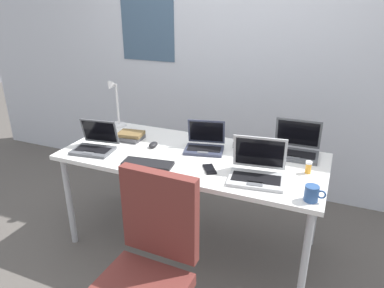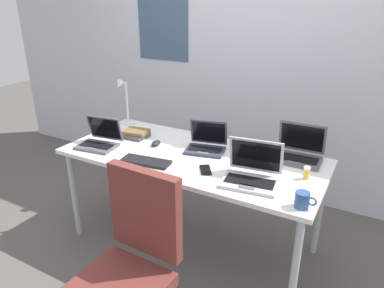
{
  "view_description": "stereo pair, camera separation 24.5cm",
  "coord_description": "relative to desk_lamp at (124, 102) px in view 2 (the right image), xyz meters",
  "views": [
    {
      "loc": [
        0.89,
        -2.09,
        1.76
      ],
      "look_at": [
        0.0,
        0.0,
        0.82
      ],
      "focal_mm": 33.62,
      "sensor_mm": 36.0,
      "label": 1
    },
    {
      "loc": [
        1.11,
        -1.98,
        1.76
      ],
      "look_at": [
        0.0,
        0.0,
        0.82
      ],
      "focal_mm": 33.62,
      "sensor_mm": 36.0,
      "label": 2
    }
  ],
  "objects": [
    {
      "name": "ground_plane",
      "position": [
        0.8,
        -0.28,
        -0.94
      ],
      "size": [
        12.0,
        12.0,
        0.0
      ],
      "primitive_type": "plane",
      "color": "#56514C"
    },
    {
      "name": "wall_back",
      "position": [
        0.8,
        0.82,
        0.36
      ],
      "size": [
        6.0,
        0.13,
        2.6
      ],
      "color": "silver",
      "rests_on": "ground_plane"
    },
    {
      "name": "desk",
      "position": [
        0.8,
        -0.28,
        -0.25
      ],
      "size": [
        1.8,
        0.8,
        0.74
      ],
      "color": "white",
      "rests_on": "ground_plane"
    },
    {
      "name": "desk_lamp",
      "position": [
        0.0,
        0.0,
        0.0
      ],
      "size": [
        0.12,
        0.18,
        0.4
      ],
      "color": "white",
      "rests_on": "desk"
    },
    {
      "name": "laptop_mid_desk",
      "position": [
        0.13,
        -0.47,
        -0.15
      ],
      "size": [
        0.31,
        0.27,
        0.2
      ],
      "color": "#515459",
      "rests_on": "desk"
    },
    {
      "name": "laptop_near_mouse",
      "position": [
        0.85,
        -0.16,
        -0.16
      ],
      "size": [
        0.31,
        0.28,
        0.2
      ],
      "color": "#33384C",
      "rests_on": "desk"
    },
    {
      "name": "laptop_back_right",
      "position": [
        1.46,
        0.01,
        -0.15
      ],
      "size": [
        0.32,
        0.27,
        0.23
      ],
      "color": "#515459",
      "rests_on": "desk"
    },
    {
      "name": "laptop_center",
      "position": [
        1.29,
        -0.44,
        -0.15
      ],
      "size": [
        0.36,
        0.31,
        0.24
      ],
      "color": "#B7BABC",
      "rests_on": "desk"
    },
    {
      "name": "external_keyboard",
      "position": [
        0.6,
        -0.54,
        -0.19
      ],
      "size": [
        0.34,
        0.16,
        0.02
      ],
      "primitive_type": "cube",
      "rotation": [
        0.0,
        0.0,
        0.14
      ],
      "color": "black",
      "rests_on": "desk"
    },
    {
      "name": "computer_mouse",
      "position": [
        0.49,
        -0.26,
        -0.18
      ],
      "size": [
        0.06,
        0.1,
        0.03
      ],
      "primitive_type": "ellipsoid",
      "rotation": [
        0.0,
        0.0,
        0.08
      ],
      "color": "black",
      "rests_on": "desk"
    },
    {
      "name": "cell_phone",
      "position": [
        0.99,
        -0.45,
        -0.19
      ],
      "size": [
        0.13,
        0.15,
        0.01
      ],
      "primitive_type": "cube",
      "rotation": [
        0.0,
        0.0,
        0.59
      ],
      "color": "black",
      "rests_on": "desk"
    },
    {
      "name": "headphones",
      "position": [
        1.13,
        -0.04,
        -0.18
      ],
      "size": [
        0.21,
        0.18,
        0.04
      ],
      "color": "black",
      "rests_on": "desk"
    },
    {
      "name": "pill_bottle",
      "position": [
        1.57,
        -0.25,
        -0.16
      ],
      "size": [
        0.04,
        0.04,
        0.08
      ],
      "color": "gold",
      "rests_on": "desk"
    },
    {
      "name": "book_stack",
      "position": [
        0.26,
        -0.2,
        -0.17
      ],
      "size": [
        0.2,
        0.16,
        0.06
      ],
      "color": "#4C4C51",
      "rests_on": "desk"
    },
    {
      "name": "coffee_mug",
      "position": [
        1.62,
        -0.58,
        -0.15
      ],
      "size": [
        0.11,
        0.08,
        0.09
      ],
      "color": "#2D518C",
      "rests_on": "desk"
    },
    {
      "name": "office_chair",
      "position": [
        0.92,
        -1.17,
        -0.54
      ],
      "size": [
        0.52,
        0.55,
        0.97
      ],
      "color": "black",
      "rests_on": "ground_plane"
    }
  ]
}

